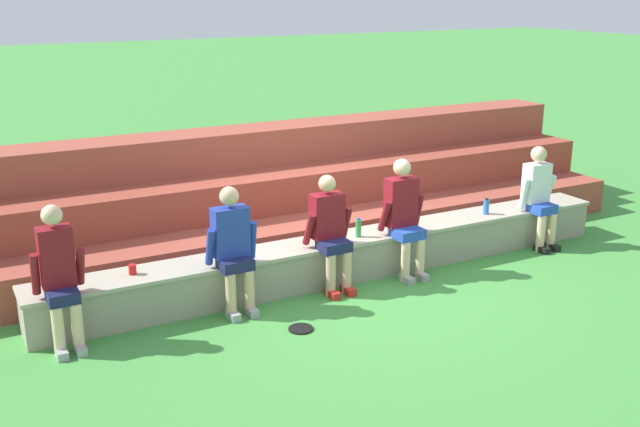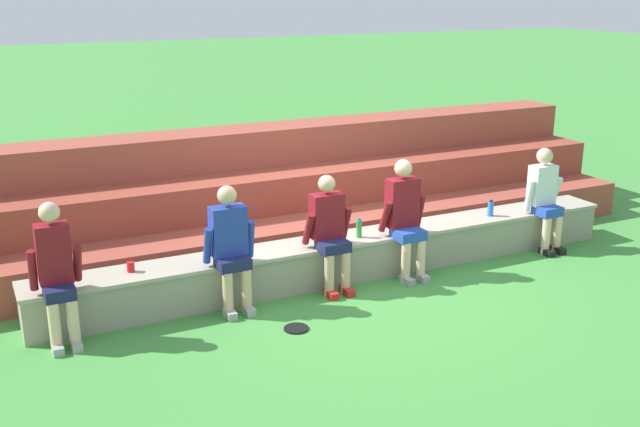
% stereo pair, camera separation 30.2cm
% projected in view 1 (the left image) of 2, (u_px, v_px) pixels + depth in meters
% --- Properties ---
extents(ground_plane, '(80.00, 80.00, 0.00)m').
position_uv_depth(ground_plane, '(358.00, 283.00, 8.81)').
color(ground_plane, '#428E3D').
extents(stone_seating_wall, '(7.38, 0.56, 0.50)m').
position_uv_depth(stone_seating_wall, '(347.00, 255.00, 8.95)').
color(stone_seating_wall, gray).
rests_on(stone_seating_wall, ground).
extents(brick_bleachers, '(9.62, 2.07, 1.47)m').
position_uv_depth(brick_bleachers, '(284.00, 196.00, 10.33)').
color(brick_bleachers, '#9B4435').
rests_on(brick_bleachers, ground).
extents(person_far_left, '(0.49, 0.51, 1.40)m').
position_uv_depth(person_far_left, '(59.00, 275.00, 7.09)').
color(person_far_left, beige).
rests_on(person_far_left, ground).
extents(person_left_of_center, '(0.56, 0.47, 1.36)m').
position_uv_depth(person_left_of_center, '(233.00, 246.00, 7.88)').
color(person_left_of_center, '#DBAD89').
rests_on(person_left_of_center, ground).
extents(person_center, '(0.55, 0.53, 1.33)m').
position_uv_depth(person_center, '(330.00, 230.00, 8.46)').
color(person_center, '#DBAD89').
rests_on(person_center, ground).
extents(person_right_of_center, '(0.56, 0.54, 1.41)m').
position_uv_depth(person_right_of_center, '(404.00, 215.00, 8.87)').
color(person_right_of_center, beige).
rests_on(person_right_of_center, ground).
extents(person_far_right, '(0.52, 0.50, 1.35)m').
position_uv_depth(person_far_right, '(539.00, 194.00, 9.85)').
color(person_far_right, beige).
rests_on(person_far_right, ground).
extents(water_bottle_mid_left, '(0.08, 0.08, 0.21)m').
position_uv_depth(water_bottle_mid_left, '(486.00, 207.00, 9.75)').
color(water_bottle_mid_left, blue).
rests_on(water_bottle_mid_left, stone_seating_wall).
extents(water_bottle_near_left, '(0.07, 0.07, 0.23)m').
position_uv_depth(water_bottle_near_left, '(358.00, 228.00, 8.86)').
color(water_bottle_near_left, green).
rests_on(water_bottle_near_left, stone_seating_wall).
extents(plastic_cup_right_end, '(0.08, 0.08, 0.11)m').
position_uv_depth(plastic_cup_right_end, '(132.00, 269.00, 7.73)').
color(plastic_cup_right_end, red).
rests_on(plastic_cup_right_end, stone_seating_wall).
extents(frisbee, '(0.25, 0.25, 0.02)m').
position_uv_depth(frisbee, '(301.00, 329.00, 7.63)').
color(frisbee, black).
rests_on(frisbee, ground).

